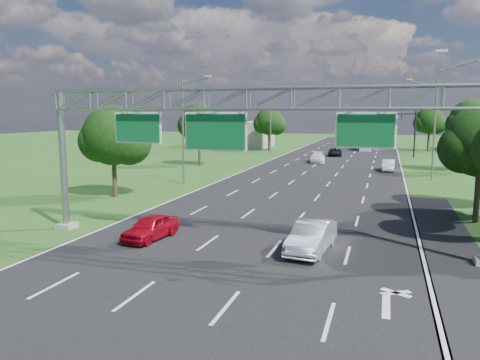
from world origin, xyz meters
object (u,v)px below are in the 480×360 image
at_px(traffic_signal, 391,123).
at_px(red_coupe, 151,227).
at_px(sign_gantry, 250,111).
at_px(silver_sedan, 312,237).
at_px(box_truck, 367,142).

distance_m(traffic_signal, red_coupe, 55.33).
xyz_separation_m(sign_gantry, silver_sedan, (3.30, -0.37, -6.13)).
distance_m(red_coupe, box_truck, 67.24).
bearing_deg(sign_gantry, traffic_signal, 82.32).
bearing_deg(silver_sedan, sign_gantry, 179.52).
bearing_deg(traffic_signal, sign_gantry, -97.68).
bearing_deg(silver_sedan, traffic_signal, 91.83).
xyz_separation_m(sign_gantry, box_truck, (3.15, 65.99, -5.52)).
height_order(silver_sedan, box_truck, box_truck).
xyz_separation_m(red_coupe, silver_sedan, (8.67, 0.33, 0.09)).
relative_size(traffic_signal, box_truck, 1.61).
bearing_deg(red_coupe, traffic_signal, 84.11).
distance_m(sign_gantry, red_coupe, 8.25).
bearing_deg(traffic_signal, box_truck, 107.11).
relative_size(traffic_signal, silver_sedan, 2.66).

